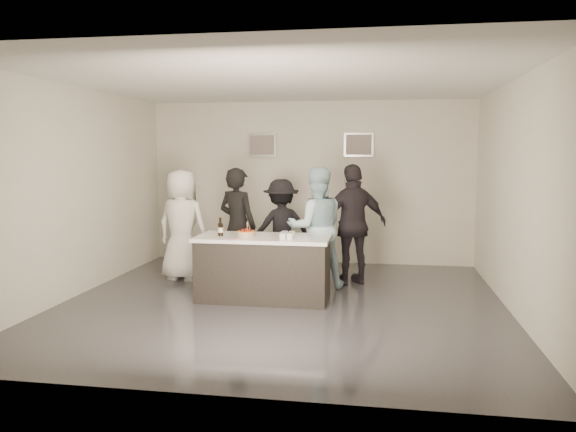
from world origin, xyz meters
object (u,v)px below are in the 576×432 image
Objects in this scene: bar_counter at (264,268)px; beer_bottle_a at (220,226)px; person_main_black at (238,226)px; person_guest_back at (281,228)px; person_main_blue at (316,228)px; cake at (246,234)px; person_guest_left at (182,225)px; beer_bottle_b at (221,227)px; person_guest_right at (354,224)px.

beer_bottle_a reaches higher than bar_counter.
bar_counter is 1.02× the size of person_main_black.
person_guest_back is at bearing 91.19° from bar_counter.
person_main_blue is at bearing 33.55° from beer_bottle_a.
cake is 0.15× the size of person_guest_back.
person_guest_left is (-0.93, 1.00, -0.13)m from beer_bottle_a.
cake is 0.13× the size of person_main_black.
bar_counter is 0.83m from beer_bottle_b.
cake is 0.13× the size of person_guest_right.
cake is at bearing -166.48° from bar_counter.
person_guest_back is (1.52, 0.59, -0.09)m from person_guest_left.
bar_counter is 7.15× the size of beer_bottle_b.
beer_bottle_a is 0.89m from person_main_black.
beer_bottle_a is 0.14× the size of person_guest_right.
person_main_black is at bearing -18.55° from person_main_blue.
bar_counter is 0.85m from beer_bottle_a.
person_guest_right reaches higher than beer_bottle_a.
person_guest_left is (-0.96, 1.09, -0.13)m from beer_bottle_b.
person_main_blue is (1.23, 0.93, -0.11)m from beer_bottle_b.
person_guest_left is at bearing -3.69° from person_guest_back.
beer_bottle_a is at bearing 110.06° from beer_bottle_b.
cake is 0.14× the size of person_guest_left.
bar_counter is at bearing 147.01° from person_main_black.
person_guest_back is at bearing 69.56° from beer_bottle_a.
person_main_blue is at bearing -159.02° from person_main_black.
person_main_blue is 1.03× the size of person_guest_left.
person_guest_right is at bearing 32.62° from beer_bottle_a.
person_guest_left is at bearing 141.07° from cake.
person_guest_left is at bearing 131.44° from beer_bottle_b.
person_main_black is 1.13× the size of person_guest_back.
cake is 0.37m from beer_bottle_b.
person_guest_left is (-1.32, 1.07, -0.04)m from cake.
person_main_black is 1.02× the size of person_guest_left.
beer_bottle_b is (0.03, -0.09, 0.00)m from beer_bottle_a.
person_guest_back is (-0.03, 1.60, 0.36)m from bar_counter.
person_guest_back is at bearing 71.65° from beer_bottle_b.
person_guest_back is at bearing -64.32° from person_main_blue.
person_main_blue reaches higher than beer_bottle_b.
person_guest_right is (2.75, 0.17, 0.05)m from person_guest_left.
person_guest_right is (1.43, 1.23, 0.01)m from cake.
cake is 1.88m from person_guest_right.
person_main_black is (-0.01, 0.98, -0.12)m from beer_bottle_b.
person_guest_right is 1.16× the size of person_guest_back.
person_main_black reaches higher than person_guest_back.
cake is at bearing 29.72° from person_main_blue.
person_main_blue is at bearing -172.70° from person_guest_left.
person_guest_right reaches higher than bar_counter.
person_guest_right reaches higher than beer_bottle_b.
cake reaches higher than bar_counter.
bar_counter is 0.99× the size of person_guest_right.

